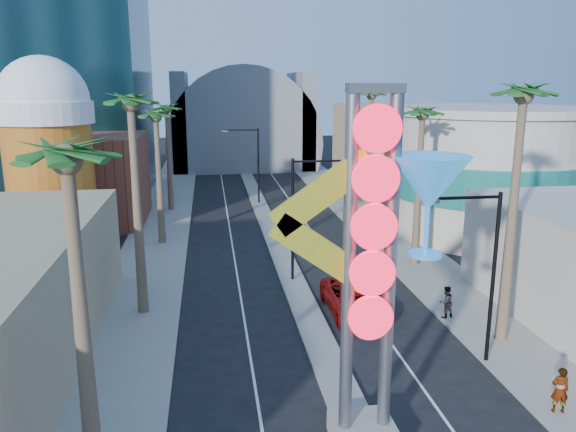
% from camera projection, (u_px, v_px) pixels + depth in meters
% --- Properties ---
extents(sidewalk_west, '(5.00, 100.00, 0.15)m').
position_uv_depth(sidewalk_west, '(161.00, 228.00, 49.52)').
color(sidewalk_west, gray).
rests_on(sidewalk_west, ground).
extents(sidewalk_east, '(5.00, 100.00, 0.15)m').
position_uv_depth(sidewalk_east, '(370.00, 220.00, 52.12)').
color(sidewalk_east, gray).
rests_on(sidewalk_east, ground).
extents(median, '(1.60, 84.00, 0.15)m').
position_uv_depth(median, '(265.00, 216.00, 53.71)').
color(median, gray).
rests_on(median, ground).
extents(brick_filler_west, '(10.00, 10.00, 8.00)m').
position_uv_depth(brick_filler_west, '(88.00, 180.00, 50.60)').
color(brick_filler_west, brown).
rests_on(brick_filler_west, ground).
extents(filler_east, '(10.00, 20.00, 10.00)m').
position_uv_depth(filler_east, '(394.00, 150.00, 64.38)').
color(filler_east, tan).
rests_on(filler_east, ground).
extents(beer_mug, '(7.00, 7.00, 14.50)m').
position_uv_depth(beer_mug, '(48.00, 147.00, 41.87)').
color(beer_mug, '#BA6918').
rests_on(beer_mug, ground).
extents(turquoise_building, '(16.60, 16.60, 10.60)m').
position_uv_depth(turquoise_building, '(486.00, 171.00, 47.26)').
color(turquoise_building, beige).
rests_on(turquoise_building, ground).
extents(canopy, '(22.00, 16.00, 22.00)m').
position_uv_depth(canopy, '(242.00, 138.00, 85.46)').
color(canopy, slate).
rests_on(canopy, ground).
extents(neon_sign, '(6.53, 2.60, 12.55)m').
position_uv_depth(neon_sign, '(395.00, 247.00, 18.40)').
color(neon_sign, gray).
rests_on(neon_sign, ground).
extents(streetlight_0, '(3.79, 0.25, 8.00)m').
position_uv_depth(streetlight_0, '(301.00, 208.00, 35.33)').
color(streetlight_0, black).
rests_on(streetlight_0, ground).
extents(streetlight_1, '(3.79, 0.25, 8.00)m').
position_uv_depth(streetlight_1, '(253.00, 158.00, 58.29)').
color(streetlight_1, black).
rests_on(streetlight_1, ground).
extents(streetlight_2, '(3.45, 0.25, 8.00)m').
position_uv_depth(streetlight_2, '(484.00, 263.00, 24.63)').
color(streetlight_2, black).
rests_on(streetlight_2, ground).
extents(palm_0, '(2.40, 2.40, 11.70)m').
position_uv_depth(palm_0, '(68.00, 180.00, 15.52)').
color(palm_0, brown).
rests_on(palm_0, ground).
extents(palm_1, '(2.40, 2.40, 12.70)m').
position_uv_depth(palm_1, '(131.00, 117.00, 28.79)').
color(palm_1, brown).
rests_on(palm_1, ground).
extents(palm_2, '(2.40, 2.40, 11.20)m').
position_uv_depth(palm_2, '(156.00, 124.00, 42.58)').
color(palm_2, brown).
rests_on(palm_2, ground).
extents(palm_3, '(2.40, 2.40, 11.20)m').
position_uv_depth(palm_3, '(167.00, 115.00, 54.14)').
color(palm_3, brown).
rests_on(palm_3, ground).
extents(palm_5, '(2.40, 2.40, 13.20)m').
position_uv_depth(palm_5, '(522.00, 112.00, 25.37)').
color(palm_5, brown).
rests_on(palm_5, ground).
extents(palm_6, '(2.40, 2.40, 11.70)m').
position_uv_depth(palm_6, '(422.00, 123.00, 37.24)').
color(palm_6, brown).
rests_on(palm_6, ground).
extents(palm_7, '(2.40, 2.40, 12.70)m').
position_uv_depth(palm_7, '(371.00, 103.00, 48.59)').
color(palm_7, brown).
rests_on(palm_7, ground).
extents(red_pickup, '(2.88, 6.09, 1.68)m').
position_uv_depth(red_pickup, '(354.00, 299.00, 31.17)').
color(red_pickup, '#990E0B').
rests_on(red_pickup, ground).
extents(pedestrian_a, '(0.76, 0.59, 1.86)m').
position_uv_depth(pedestrian_a, '(560.00, 390.00, 21.50)').
color(pedestrian_a, gray).
rests_on(pedestrian_a, sidewalk_east).
extents(pedestrian_b, '(1.00, 0.86, 1.77)m').
position_uv_depth(pedestrian_b, '(446.00, 302.00, 30.25)').
color(pedestrian_b, gray).
rests_on(pedestrian_b, sidewalk_east).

